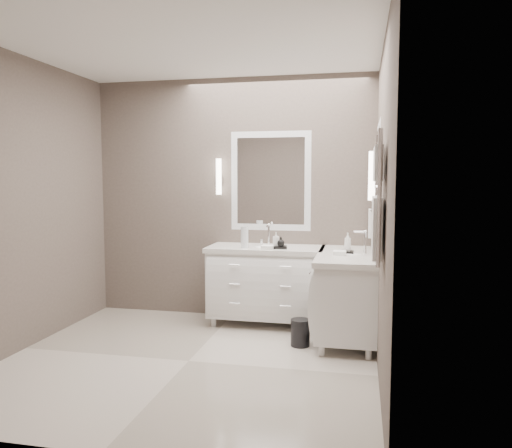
% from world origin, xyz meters
% --- Properties ---
extents(floor, '(3.20, 3.00, 0.01)m').
position_xyz_m(floor, '(0.00, 0.00, -0.01)').
color(floor, beige).
rests_on(floor, ground).
extents(ceiling, '(3.20, 3.00, 0.01)m').
position_xyz_m(ceiling, '(0.00, 0.00, 2.71)').
color(ceiling, white).
rests_on(ceiling, wall_back).
extents(wall_back, '(3.20, 0.01, 2.70)m').
position_xyz_m(wall_back, '(0.00, 1.50, 1.35)').
color(wall_back, '#554A44').
rests_on(wall_back, floor).
extents(wall_front, '(3.20, 0.01, 2.70)m').
position_xyz_m(wall_front, '(0.00, -1.50, 1.35)').
color(wall_front, '#554A44').
rests_on(wall_front, floor).
extents(wall_left, '(0.01, 3.00, 2.70)m').
position_xyz_m(wall_left, '(-1.60, 0.00, 1.35)').
color(wall_left, '#554A44').
rests_on(wall_left, floor).
extents(wall_right, '(0.01, 3.00, 2.70)m').
position_xyz_m(wall_right, '(1.60, 0.00, 1.35)').
color(wall_right, '#554A44').
rests_on(wall_right, floor).
extents(vanity_back, '(1.24, 0.59, 0.97)m').
position_xyz_m(vanity_back, '(0.45, 1.23, 0.49)').
color(vanity_back, white).
rests_on(vanity_back, floor).
extents(vanity_right, '(0.59, 1.24, 0.97)m').
position_xyz_m(vanity_right, '(1.33, 0.90, 0.49)').
color(vanity_right, white).
rests_on(vanity_right, floor).
extents(mirror_back, '(0.90, 0.02, 1.10)m').
position_xyz_m(mirror_back, '(0.45, 1.49, 1.55)').
color(mirror_back, white).
rests_on(mirror_back, wall_back).
extents(mirror_right, '(0.02, 0.90, 1.10)m').
position_xyz_m(mirror_right, '(1.59, 0.80, 1.55)').
color(mirror_right, white).
rests_on(mirror_right, wall_right).
extents(sconce_back, '(0.06, 0.06, 0.40)m').
position_xyz_m(sconce_back, '(-0.13, 1.43, 1.59)').
color(sconce_back, white).
rests_on(sconce_back, wall_back).
extents(sconce_right, '(0.06, 0.06, 0.40)m').
position_xyz_m(sconce_right, '(1.53, 0.22, 1.59)').
color(sconce_right, white).
rests_on(sconce_right, wall_right).
extents(towel_bar_corner, '(0.03, 0.22, 0.30)m').
position_xyz_m(towel_bar_corner, '(1.54, 1.36, 1.12)').
color(towel_bar_corner, white).
rests_on(towel_bar_corner, wall_right).
extents(towel_ladder, '(0.06, 0.58, 0.90)m').
position_xyz_m(towel_ladder, '(1.55, -0.40, 1.39)').
color(towel_ladder, white).
rests_on(towel_ladder, wall_right).
extents(waste_bin, '(0.22, 0.22, 0.25)m').
position_xyz_m(waste_bin, '(0.90, 0.60, 0.13)').
color(waste_bin, black).
rests_on(waste_bin, floor).
extents(amenity_tray_back, '(0.19, 0.16, 0.03)m').
position_xyz_m(amenity_tray_back, '(0.60, 1.12, 0.86)').
color(amenity_tray_back, black).
rests_on(amenity_tray_back, vanity_back).
extents(amenity_tray_right, '(0.12, 0.16, 0.02)m').
position_xyz_m(amenity_tray_right, '(1.32, 0.91, 0.86)').
color(amenity_tray_right, black).
rests_on(amenity_tray_right, vanity_right).
extents(water_bottle, '(0.09, 0.09, 0.22)m').
position_xyz_m(water_bottle, '(0.25, 1.09, 0.96)').
color(water_bottle, silver).
rests_on(water_bottle, vanity_back).
extents(soap_bottle_a, '(0.07, 0.07, 0.14)m').
position_xyz_m(soap_bottle_a, '(0.57, 1.14, 0.95)').
color(soap_bottle_a, white).
rests_on(soap_bottle_a, amenity_tray_back).
extents(soap_bottle_b, '(0.08, 0.08, 0.10)m').
position_xyz_m(soap_bottle_b, '(0.63, 1.09, 0.93)').
color(soap_bottle_b, black).
rests_on(soap_bottle_b, amenity_tray_back).
extents(soap_bottle_c, '(0.08, 0.08, 0.18)m').
position_xyz_m(soap_bottle_c, '(1.32, 0.91, 0.96)').
color(soap_bottle_c, white).
rests_on(soap_bottle_c, amenity_tray_right).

